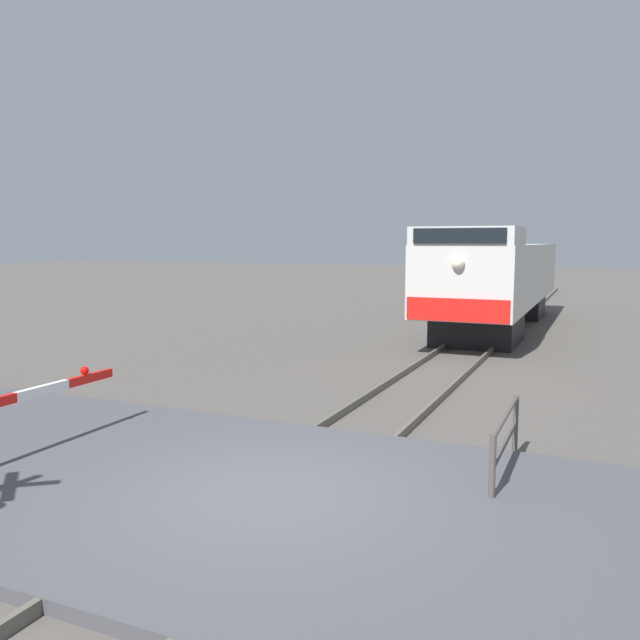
{
  "coord_description": "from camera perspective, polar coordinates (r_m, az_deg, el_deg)",
  "views": [
    {
      "loc": [
        3.72,
        -6.8,
        3.27
      ],
      "look_at": [
        -1.06,
        3.98,
        1.84
      ],
      "focal_mm": 36.2,
      "sensor_mm": 36.0,
      "label": 1
    }
  ],
  "objects": [
    {
      "name": "locomotive",
      "position": [
        25.19,
        15.43,
        3.61
      ],
      "size": [
        2.99,
        14.95,
        3.7
      ],
      "color": "black",
      "rests_on": "ground_plane"
    },
    {
      "name": "guard_railing",
      "position": [
        9.33,
        16.08,
        -9.91
      ],
      "size": [
        0.08,
        2.26,
        0.95
      ],
      "color": "#4C4742",
      "rests_on": "ground_plane"
    },
    {
      "name": "rail_track_left",
      "position": [
        8.72,
        -8.83,
        -14.65
      ],
      "size": [
        0.08,
        80.0,
        0.15
      ],
      "primitive_type": "cube",
      "color": "#59544C",
      "rests_on": "ground_plane"
    },
    {
      "name": "rail_track_right",
      "position": [
        8.09,
        0.11,
        -16.34
      ],
      "size": [
        0.08,
        80.0,
        0.15
      ],
      "primitive_type": "cube",
      "color": "#59544C",
      "rests_on": "ground_plane"
    },
    {
      "name": "road_surface",
      "position": [
        8.38,
        -4.55,
        -15.48
      ],
      "size": [
        36.0,
        5.85,
        0.16
      ],
      "primitive_type": "cube",
      "color": "#47474C",
      "rests_on": "ground_plane"
    },
    {
      "name": "ground_plane",
      "position": [
        8.41,
        -4.54,
        -15.98
      ],
      "size": [
        160.0,
        160.0,
        0.0
      ],
      "primitive_type": "plane",
      "color": "#514C47"
    }
  ]
}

